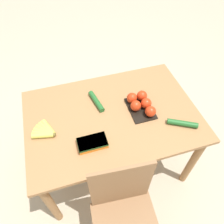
# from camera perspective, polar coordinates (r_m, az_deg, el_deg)

# --- Properties ---
(ground_plane) EXTENTS (12.00, 12.00, 0.00)m
(ground_plane) POSITION_cam_1_polar(r_m,az_deg,el_deg) (2.26, 0.00, -12.43)
(ground_plane) COLOR #B7A88E
(dining_table) EXTENTS (1.29, 0.88, 0.73)m
(dining_table) POSITION_cam_1_polar(r_m,az_deg,el_deg) (1.72, 0.00, -2.74)
(dining_table) COLOR #9E7044
(dining_table) RESTS_ON ground_plane
(chair) EXTENTS (0.45, 0.43, 0.93)m
(chair) POSITION_cam_1_polar(r_m,az_deg,el_deg) (1.57, 3.19, -25.37)
(chair) COLOR #8E6642
(chair) RESTS_ON ground_plane
(banana_bunch) EXTENTS (0.16, 0.16, 0.04)m
(banana_bunch) POSITION_cam_1_polar(r_m,az_deg,el_deg) (1.60, -17.04, -4.87)
(banana_bunch) COLOR brown
(banana_bunch) RESTS_ON dining_table
(tomato_pack) EXTENTS (0.18, 0.26, 0.09)m
(tomato_pack) POSITION_cam_1_polar(r_m,az_deg,el_deg) (1.67, 7.60, 2.21)
(tomato_pack) COLOR black
(tomato_pack) RESTS_ON dining_table
(carrot_bag) EXTENTS (0.20, 0.11, 0.04)m
(carrot_bag) POSITION_cam_1_polar(r_m,az_deg,el_deg) (1.47, -5.17, -7.98)
(carrot_bag) COLOR orange
(carrot_bag) RESTS_ON dining_table
(cucumber_near) EXTENTS (0.08, 0.22, 0.04)m
(cucumber_near) POSITION_cam_1_polar(r_m,az_deg,el_deg) (1.71, -4.13, 2.83)
(cucumber_near) COLOR #236028
(cucumber_near) RESTS_ON dining_table
(cucumber_far) EXTENTS (0.21, 0.14, 0.04)m
(cucumber_far) POSITION_cam_1_polar(r_m,az_deg,el_deg) (1.64, 17.90, -2.84)
(cucumber_far) COLOR #236028
(cucumber_far) RESTS_ON dining_table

